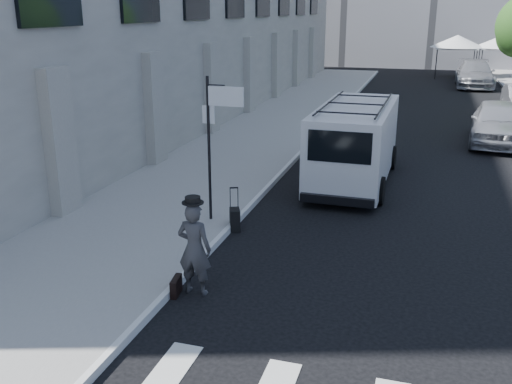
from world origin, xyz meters
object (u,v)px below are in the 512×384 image
Objects in this scene: cargo_van at (355,142)px; parked_car_a at (498,122)px; suitcase at (235,219)px; businessman at (194,249)px; parked_car_c at (475,74)px; briefcase at (176,286)px.

cargo_van is 8.26m from parked_car_a.
parked_car_a is (6.90, 11.83, 0.57)m from suitcase.
parked_car_c is at bearing -99.94° from businessman.
businessman is 1.72× the size of suitcase.
briefcase is 0.07× the size of parked_car_c.
parked_car_a is (6.58, 15.06, -0.05)m from businessman.
briefcase is 16.73m from parked_car_a.
suitcase is at bearing -82.67° from businessman.
parked_car_c is (7.04, 33.13, 0.69)m from briefcase.
businessman reaches higher than suitcase.
businessman is 4.08× the size of briefcase.
parked_car_a is at bearing 57.07° from briefcase.
briefcase is at bearing -102.08° from parked_car_c.
parked_car_a is 17.90m from parked_car_c.
parked_car_c reaches higher than briefcase.
cargo_van reaches higher than parked_car_c.
businessman is 0.81m from briefcase.
parked_car_c is at bearing 94.02° from parked_car_a.
cargo_van reaches higher than briefcase.
suitcase is at bearing -115.77° from parked_car_a.
businessman is at bearing 19.29° from briefcase.
businessman is 8.49m from cargo_van.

